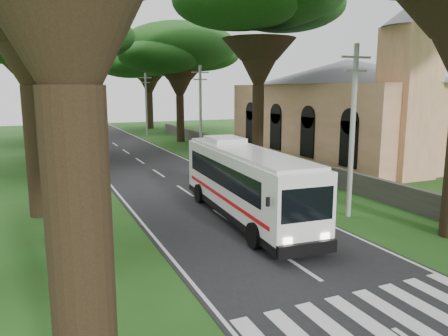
% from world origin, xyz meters
% --- Properties ---
extents(ground, '(140.00, 140.00, 0.00)m').
position_xyz_m(ground, '(0.00, 0.00, 0.00)').
color(ground, '#1E4413').
rests_on(ground, ground).
extents(road, '(8.00, 120.00, 0.04)m').
position_xyz_m(road, '(0.00, 25.00, 0.01)').
color(road, black).
rests_on(road, ground).
extents(crosswalk, '(8.00, 3.00, 0.01)m').
position_xyz_m(crosswalk, '(0.00, -2.00, 0.00)').
color(crosswalk, silver).
rests_on(crosswalk, ground).
extents(property_wall, '(0.35, 50.00, 1.20)m').
position_xyz_m(property_wall, '(9.00, 24.00, 0.60)').
color(property_wall, '#383533').
rests_on(property_wall, ground).
extents(church, '(14.00, 24.00, 11.60)m').
position_xyz_m(church, '(17.86, 21.55, 4.91)').
color(church, tan).
rests_on(church, ground).
extents(pole_near, '(1.60, 0.24, 8.00)m').
position_xyz_m(pole_near, '(5.50, 6.00, 4.18)').
color(pole_near, gray).
rests_on(pole_near, ground).
extents(pole_mid, '(1.60, 0.24, 8.00)m').
position_xyz_m(pole_mid, '(5.50, 26.00, 4.18)').
color(pole_mid, gray).
rests_on(pole_mid, ground).
extents(pole_far, '(1.60, 0.24, 8.00)m').
position_xyz_m(pole_far, '(5.50, 46.00, 4.18)').
color(pole_far, gray).
rests_on(pole_far, ground).
extents(tree_l_midb, '(14.27, 14.27, 14.17)m').
position_xyz_m(tree_l_midb, '(-7.50, 30.00, 11.03)').
color(tree_l_midb, black).
rests_on(tree_l_midb, ground).
extents(tree_l_far, '(13.38, 13.38, 15.11)m').
position_xyz_m(tree_l_far, '(-8.50, 48.00, 12.09)').
color(tree_l_far, black).
rests_on(tree_l_far, ground).
extents(tree_r_midb, '(12.88, 12.88, 13.36)m').
position_xyz_m(tree_r_midb, '(7.50, 38.00, 10.48)').
color(tree_r_midb, black).
rests_on(tree_r_midb, ground).
extents(tree_r_far, '(15.46, 15.46, 14.22)m').
position_xyz_m(tree_r_far, '(8.50, 56.00, 10.86)').
color(tree_r_far, black).
rests_on(tree_r_far, ground).
extents(coach_bus, '(3.14, 11.25, 3.28)m').
position_xyz_m(coach_bus, '(0.80, 7.65, 1.76)').
color(coach_bus, white).
rests_on(coach_bus, ground).
extents(distant_car_a, '(1.87, 4.18, 1.40)m').
position_xyz_m(distant_car_a, '(-2.95, 32.71, 0.73)').
color(distant_car_a, '#A6A5AA').
rests_on(distant_car_a, road).
extents(distant_car_b, '(1.98, 4.56, 1.46)m').
position_xyz_m(distant_car_b, '(-2.24, 57.13, 0.76)').
color(distant_car_b, navy).
rests_on(distant_car_b, road).
extents(distant_car_c, '(3.41, 5.52, 1.49)m').
position_xyz_m(distant_car_c, '(0.80, 65.16, 0.78)').
color(distant_car_c, maroon).
rests_on(distant_car_c, road).
extents(pedestrian, '(0.37, 0.55, 1.50)m').
position_xyz_m(pedestrian, '(-7.58, 4.78, 0.75)').
color(pedestrian, black).
rests_on(pedestrian, ground).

